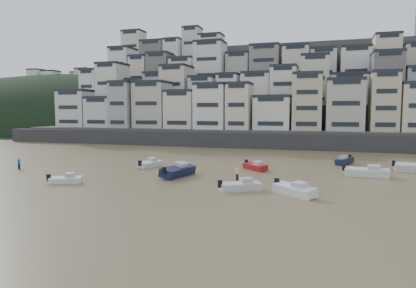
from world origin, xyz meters
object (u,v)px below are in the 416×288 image
(boat_f, at_px, (150,163))
(boat_d, at_px, (367,171))
(boat_a, at_px, (240,185))
(boat_e, at_px, (255,165))
(boat_b, at_px, (294,188))
(person_blue, at_px, (19,163))
(person_pink, at_px, (237,173))
(boat_i, at_px, (345,160))
(boat_j, at_px, (65,179))
(boat_c, at_px, (178,169))

(boat_f, xyz_separation_m, boat_d, (30.88, 0.97, 0.14))
(boat_a, distance_m, boat_e, 14.42)
(boat_b, relative_size, person_blue, 3.09)
(person_blue, xyz_separation_m, person_pink, (32.77, 1.09, 0.00))
(boat_d, xyz_separation_m, boat_e, (-15.00, 1.18, -0.16))
(boat_a, xyz_separation_m, person_blue, (-34.42, 4.62, 0.20))
(person_pink, bearing_deg, boat_i, 54.59)
(boat_j, relative_size, person_pink, 2.32)
(boat_b, distance_m, boat_d, 16.03)
(boat_e, relative_size, person_pink, 2.78)
(boat_b, distance_m, person_blue, 40.49)
(boat_f, relative_size, boat_i, 0.95)
(boat_b, distance_m, person_pink, 9.65)
(boat_d, bearing_deg, person_pink, -149.41)
(person_blue, bearing_deg, boat_f, 23.40)
(boat_b, bearing_deg, boat_j, -136.73)
(boat_i, bearing_deg, person_pink, -13.32)
(boat_j, xyz_separation_m, boat_d, (34.90, 15.47, 0.27))
(boat_f, distance_m, boat_b, 25.90)
(boat_b, distance_m, boat_c, 16.89)
(boat_a, height_order, boat_j, boat_a)
(boat_b, relative_size, boat_i, 1.03)
(boat_d, distance_m, person_pink, 17.42)
(boat_f, height_order, boat_a, boat_f)
(boat_f, distance_m, person_pink, 16.51)
(boat_c, height_order, boat_i, boat_c)
(boat_f, distance_m, boat_e, 16.03)
(person_pink, bearing_deg, boat_b, -39.97)
(boat_f, xyz_separation_m, boat_b, (22.56, -12.73, 0.06))
(boat_f, bearing_deg, boat_c, -118.07)
(person_blue, bearing_deg, person_pink, 1.90)
(boat_f, xyz_separation_m, boat_j, (-4.02, -14.50, -0.12))
(boat_f, height_order, boat_c, boat_c)
(boat_e, distance_m, boat_i, 16.54)
(boat_e, height_order, boat_c, boat_c)
(boat_f, xyz_separation_m, person_pink, (15.16, -6.53, 0.19))
(boat_i, bearing_deg, boat_a, -3.59)
(boat_d, distance_m, boat_i, 11.79)
(person_blue, bearing_deg, boat_j, -26.84)
(boat_f, xyz_separation_m, boat_a, (16.81, -12.24, -0.01))
(boat_e, relative_size, boat_i, 0.93)
(boat_a, relative_size, boat_d, 0.82)
(boat_f, xyz_separation_m, person_blue, (-17.61, -7.62, 0.19))
(boat_a, bearing_deg, person_blue, 141.06)
(boat_b, height_order, person_pink, person_pink)
(boat_c, distance_m, person_pink, 8.13)
(boat_a, relative_size, boat_i, 0.94)
(boat_j, relative_size, boat_c, 0.61)
(boat_e, distance_m, person_blue, 34.89)
(boat_j, distance_m, boat_d, 38.17)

